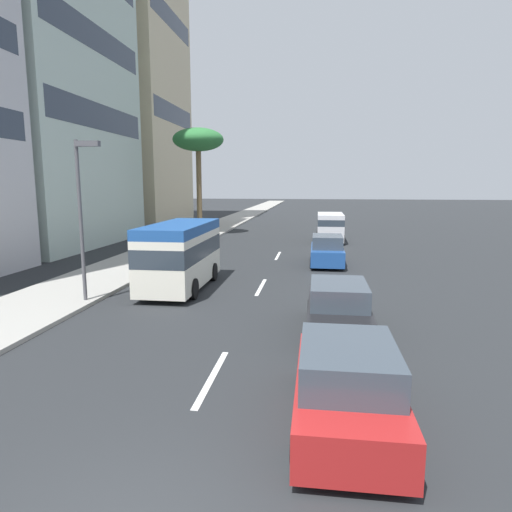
% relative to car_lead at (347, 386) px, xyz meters
% --- Properties ---
extents(ground_plane, '(198.00, 198.00, 0.00)m').
position_rel_car_lead_xyz_m(ground_plane, '(28.13, 3.03, -0.79)').
color(ground_plane, '#26282B').
extents(sidewalk_right, '(162.00, 3.97, 0.15)m').
position_rel_car_lead_xyz_m(sidewalk_right, '(28.13, 10.97, -0.71)').
color(sidewalk_right, '#9E9B93').
rests_on(sidewalk_right, ground_plane).
extents(lane_stripe_near, '(3.20, 0.16, 0.01)m').
position_rel_car_lead_xyz_m(lane_stripe_near, '(1.70, 3.03, -0.78)').
color(lane_stripe_near, silver).
rests_on(lane_stripe_near, ground_plane).
extents(lane_stripe_mid, '(3.20, 0.16, 0.01)m').
position_rel_car_lead_xyz_m(lane_stripe_mid, '(11.21, 3.03, -0.78)').
color(lane_stripe_mid, silver).
rests_on(lane_stripe_mid, ground_plane).
extents(lane_stripe_far, '(3.20, 0.16, 0.01)m').
position_rel_car_lead_xyz_m(lane_stripe_far, '(20.05, 3.03, -0.78)').
color(lane_stripe_far, silver).
rests_on(lane_stripe_far, ground_plane).
extents(car_lead, '(4.47, 1.96, 1.66)m').
position_rel_car_lead_xyz_m(car_lead, '(0.00, 0.00, 0.00)').
color(car_lead, '#A51E1E').
rests_on(car_lead, ground_plane).
extents(van_second, '(4.68, 2.11, 2.24)m').
position_rel_car_lead_xyz_m(van_second, '(27.51, -0.46, 0.50)').
color(van_second, silver).
rests_on(van_second, ground_plane).
extents(car_third, '(4.36, 1.90, 1.62)m').
position_rel_car_lead_xyz_m(car_third, '(5.40, -0.08, -0.02)').
color(car_third, black).
rests_on(car_third, ground_plane).
extents(car_fourth, '(4.44, 1.87, 1.70)m').
position_rel_car_lead_xyz_m(car_fourth, '(17.26, -0.00, 0.01)').
color(car_fourth, '#1E478C').
rests_on(car_fourth, ground_plane).
extents(minibus_fifth, '(6.07, 2.31, 2.87)m').
position_rel_car_lead_xyz_m(minibus_fifth, '(10.54, 6.49, 0.79)').
color(minibus_fifth, silver).
rests_on(minibus_fifth, ground_plane).
extents(pedestrian_near_lamp, '(0.35, 0.39, 1.63)m').
position_rel_car_lead_xyz_m(pedestrian_near_lamp, '(22.51, 11.82, 0.25)').
color(pedestrian_near_lamp, '#4C8C66').
rests_on(pedestrian_near_lamp, sidewalk_right).
extents(palm_tree, '(4.38, 4.38, 9.16)m').
position_rel_car_lead_xyz_m(palm_tree, '(30.43, 10.89, 7.36)').
color(palm_tree, brown).
rests_on(palm_tree, sidewalk_right).
extents(street_lamp, '(0.24, 0.97, 6.01)m').
position_rel_car_lead_xyz_m(street_lamp, '(7.56, 9.27, 3.13)').
color(street_lamp, '#4C4C51').
rests_on(street_lamp, sidewalk_right).
extents(office_tower_far, '(13.52, 12.71, 39.82)m').
position_rel_car_lead_xyz_m(office_tower_far, '(40.21, 22.42, 19.13)').
color(office_tower_far, beige).
rests_on(office_tower_far, ground_plane).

